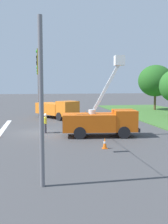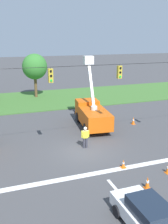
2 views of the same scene
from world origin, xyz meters
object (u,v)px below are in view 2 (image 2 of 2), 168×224
object	(u,v)px
utility_truck_bucket_lift	(92,113)
traffic_cone_foreground_left	(133,121)
traffic_cone_mid_left	(123,164)
traffic_cone_mid_right	(168,168)
traffic_cone_lane_edge_b	(147,182)
sedan_white	(148,217)
road_worker	(85,136)
tree_centre	(35,67)

from	to	relation	value
utility_truck_bucket_lift	traffic_cone_foreground_left	world-z (taller)	utility_truck_bucket_lift
traffic_cone_mid_left	traffic_cone_mid_right	bearing A→B (deg)	-34.43
traffic_cone_mid_left	traffic_cone_lane_edge_b	distance (m)	2.72
sedan_white	road_worker	xyz separation A→B (m)	(0.53, 9.77, 0.21)
tree_centre	traffic_cone_mid_left	xyz separation A→B (m)	(1.90, -23.17, -4.15)
road_worker	traffic_cone_lane_edge_b	xyz separation A→B (m)	(1.44, -6.71, -0.62)
traffic_cone_mid_right	tree_centre	bearing A→B (deg)	99.82
traffic_cone_mid_left	traffic_cone_foreground_left	bearing A→B (deg)	55.86
utility_truck_bucket_lift	traffic_cone_mid_right	bearing A→B (deg)	-82.67
traffic_cone_mid_left	traffic_cone_mid_right	size ratio (longest dim) A/B	0.84
road_worker	tree_centre	bearing A→B (deg)	91.78
sedan_white	road_worker	bearing A→B (deg)	86.87
tree_centre	road_worker	size ratio (longest dim) A/B	3.55
traffic_cone_lane_edge_b	road_worker	bearing A→B (deg)	102.08
road_worker	traffic_cone_foreground_left	distance (m)	7.66
sedan_white	utility_truck_bucket_lift	bearing A→B (deg)	78.54
traffic_cone_foreground_left	traffic_cone_mid_right	bearing A→B (deg)	-107.09
utility_truck_bucket_lift	traffic_cone_lane_edge_b	bearing A→B (deg)	-94.77
road_worker	traffic_cone_mid_left	size ratio (longest dim) A/B	2.92
traffic_cone_lane_edge_b	traffic_cone_mid_left	bearing A→B (deg)	92.76
tree_centre	road_worker	bearing A→B (deg)	-88.22
sedan_white	traffic_cone_mid_left	distance (m)	6.08
traffic_cone_mid_right	utility_truck_bucket_lift	bearing A→B (deg)	97.33
road_worker	traffic_cone_mid_left	world-z (taller)	road_worker
road_worker	traffic_cone_mid_left	xyz separation A→B (m)	(1.30, -3.99, -0.71)
sedan_white	traffic_cone_mid_left	size ratio (longest dim) A/B	7.14
utility_truck_bucket_lift	traffic_cone_lane_edge_b	xyz separation A→B (m)	(-0.95, -11.32, -1.01)
utility_truck_bucket_lift	traffic_cone_mid_right	world-z (taller)	utility_truck_bucket_lift
utility_truck_bucket_lift	traffic_cone_foreground_left	size ratio (longest dim) A/B	8.84
traffic_cone_foreground_left	traffic_cone_mid_right	size ratio (longest dim) A/B	1.06
tree_centre	sedan_white	bearing A→B (deg)	-89.88
traffic_cone_mid_left	traffic_cone_mid_right	xyz separation A→B (m)	(2.40, -1.64, 0.07)
sedan_white	traffic_cone_lane_edge_b	distance (m)	3.66
road_worker	traffic_cone_lane_edge_b	bearing A→B (deg)	-77.92
sedan_white	traffic_cone_lane_edge_b	size ratio (longest dim) A/B	5.69
traffic_cone_foreground_left	traffic_cone_lane_edge_b	size ratio (longest dim) A/B	1.01
tree_centre	traffic_cone_mid_right	xyz separation A→B (m)	(4.29, -24.82, -4.09)
utility_truck_bucket_lift	sedan_white	xyz separation A→B (m)	(-2.91, -14.38, -0.60)
road_worker	traffic_cone_mid_right	bearing A→B (deg)	-56.70
tree_centre	traffic_cone_mid_right	world-z (taller)	tree_centre
sedan_white	road_worker	world-z (taller)	road_worker
road_worker	sedan_white	bearing A→B (deg)	-93.13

